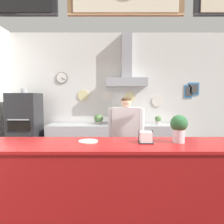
{
  "coord_description": "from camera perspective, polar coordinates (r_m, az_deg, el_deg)",
  "views": [
    {
      "loc": [
        -0.16,
        -2.39,
        1.55
      ],
      "look_at": [
        -0.16,
        0.86,
        1.3
      ],
      "focal_mm": 32.76,
      "sensor_mm": 36.0,
      "label": 1
    }
  ],
  "objects": [
    {
      "name": "back_prep_counter",
      "position": [
        4.83,
        0.41,
        -8.84
      ],
      "size": [
        3.04,
        0.59,
        0.89
      ],
      "color": "#B7BABF",
      "rests_on": "ground_plane"
    },
    {
      "name": "shop_worker",
      "position": [
        3.45,
        3.89,
        -7.91
      ],
      "size": [
        0.6,
        0.27,
        1.53
      ],
      "rotation": [
        0.0,
        0.0,
        3.02
      ],
      "color": "#232328",
      "rests_on": "ground_plane"
    },
    {
      "name": "basil_vase",
      "position": [
        2.31,
        18.11,
        -4.22
      ],
      "size": [
        0.18,
        0.18,
        0.3
      ],
      "color": "silver",
      "rests_on": "service_counter"
    },
    {
      "name": "condiment_plate",
      "position": [
        2.27,
        -6.68,
        -8.11
      ],
      "size": [
        0.21,
        0.21,
        0.01
      ],
      "color": "white",
      "rests_on": "service_counter"
    },
    {
      "name": "potted_basil",
      "position": [
        4.89,
        12.68,
        -2.11
      ],
      "size": [
        0.15,
        0.15,
        0.2
      ],
      "color": "beige",
      "rests_on": "back_prep_counter"
    },
    {
      "name": "back_wall_assembly",
      "position": [
        4.96,
        1.94,
        5.44
      ],
      "size": [
        5.38,
        2.78,
        3.1
      ],
      "color": "gray",
      "rests_on": "ground_plane"
    },
    {
      "name": "potted_oregano",
      "position": [
        4.78,
        -3.8,
        -1.92
      ],
      "size": [
        0.21,
        0.21,
        0.23
      ],
      "color": "beige",
      "rests_on": "back_prep_counter"
    },
    {
      "name": "service_counter",
      "position": [
        2.38,
        4.08,
        -21.12
      ],
      "size": [
        4.39,
        0.68,
        1.05
      ],
      "color": "maroon",
      "rests_on": "ground_plane"
    },
    {
      "name": "ground_plane",
      "position": [
        2.85,
        3.6,
        -28.48
      ],
      "size": [
        6.51,
        6.51,
        0.0
      ],
      "primitive_type": "plane",
      "color": "#3F3A38"
    },
    {
      "name": "espresso_machine",
      "position": [
        4.71,
        3.52,
        -1.21
      ],
      "size": [
        0.55,
        0.47,
        0.4
      ],
      "color": "silver",
      "rests_on": "back_prep_counter"
    },
    {
      "name": "pizza_oven",
      "position": [
        4.96,
        -23.03,
        -4.49
      ],
      "size": [
        0.62,
        0.65,
        1.72
      ],
      "color": "#232326",
      "rests_on": "ground_plane"
    },
    {
      "name": "napkin_holder",
      "position": [
        2.24,
        9.34,
        -7.05
      ],
      "size": [
        0.15,
        0.15,
        0.14
      ],
      "color": "#262628",
      "rests_on": "service_counter"
    }
  ]
}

